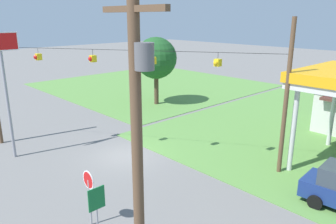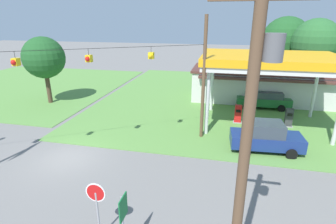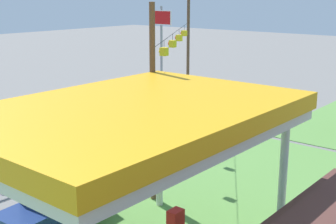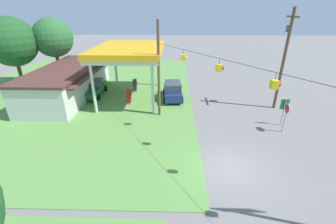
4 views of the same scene
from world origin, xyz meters
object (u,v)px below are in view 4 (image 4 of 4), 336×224
gas_station_store (69,81)px  fuel_pump_far (135,86)px  route_sign (284,107)px  utility_pole_main (284,56)px  car_at_pumps_rear (94,88)px  gas_station_canopy (129,51)px  tree_behind_station (11,42)px  car_at_pumps_front (173,90)px  tree_far_back (53,38)px  fuel_pump_near (129,97)px  stop_sign_roadside (286,112)px

gas_station_store → fuel_pump_far: size_ratio=9.18×
fuel_pump_far → route_sign: (-8.37, -14.12, 0.98)m
utility_pole_main → gas_station_store: bearing=82.4°
car_at_pumps_rear → gas_station_canopy: bearing=80.8°
tree_behind_station → car_at_pumps_front: bearing=-101.9°
tree_far_back → car_at_pumps_rear: bearing=-130.2°
fuel_pump_far → fuel_pump_near: bearing=180.0°
gas_station_canopy → route_sign: (-6.40, -14.12, -3.47)m
gas_station_store → car_at_pumps_front: (-0.85, -11.94, -0.68)m
tree_behind_station → route_sign: bearing=-109.2°
car_at_pumps_front → utility_pole_main: 11.50m
gas_station_canopy → gas_station_store: size_ratio=0.71×
fuel_pump_near → utility_pole_main: bearing=-92.1°
fuel_pump_near → tree_far_back: 14.63m
gas_station_store → fuel_pump_far: 7.54m
gas_station_store → tree_far_back: 7.96m
fuel_pump_far → tree_far_back: (4.12, 11.10, 5.10)m
fuel_pump_near → route_sign: size_ratio=0.64×
car_at_pumps_front → stop_sign_roadside: bearing=-132.4°
utility_pole_main → tree_far_back: 27.56m
stop_sign_roadside → tree_far_back: 28.65m
car_at_pumps_rear → stop_sign_roadside: 20.13m
gas_station_canopy → tree_behind_station: size_ratio=1.18×
gas_station_canopy → fuel_pump_far: bearing=-0.0°
fuel_pump_near → tree_behind_station: 16.89m
gas_station_store → tree_far_back: tree_far_back is taller
gas_station_canopy → car_at_pumps_rear: bearing=82.5°
car_at_pumps_front → fuel_pump_far: bearing=58.8°
fuel_pump_far → tree_far_back: bearing=69.6°
fuel_pump_far → utility_pole_main: (-4.50, -15.07, 4.56)m
car_at_pumps_rear → car_at_pumps_front: bearing=82.0°
gas_station_store → car_at_pumps_rear: gas_station_store is taller
car_at_pumps_front → car_at_pumps_rear: car_at_pumps_front is taller
gas_station_canopy → route_sign: 15.89m
stop_sign_roadside → gas_station_store: bearing=-111.0°
gas_station_canopy → utility_pole_main: 15.28m
fuel_pump_near → tree_behind_station: tree_behind_station is taller
tree_behind_station → stop_sign_roadside: bearing=-111.5°
stop_sign_roadside → tree_far_back: tree_far_back is taller
fuel_pump_near → fuel_pump_far: 3.94m
car_at_pumps_rear → stop_sign_roadside: (-8.24, -18.35, 0.93)m
tree_behind_station → tree_far_back: (2.33, -4.03, 0.23)m
fuel_pump_near → car_at_pumps_front: (1.57, -4.61, 0.27)m
gas_station_canopy → gas_station_store: 8.13m
route_sign → gas_station_canopy: bearing=65.6°
fuel_pump_near → car_at_pumps_front: car_at_pumps_front is taller
gas_station_store → fuel_pump_near: size_ratio=9.18×
utility_pole_main → tree_far_back: (8.63, 26.17, 0.54)m
car_at_pumps_rear → stop_sign_roadside: bearing=64.1°
route_sign → tree_behind_station: tree_behind_station is taller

